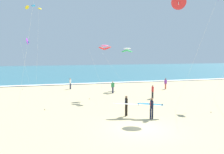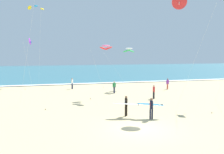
# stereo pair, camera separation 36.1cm
# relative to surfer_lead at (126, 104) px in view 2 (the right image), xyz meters

# --- Properties ---
(ground_plane) EXTENTS (160.00, 160.00, 0.00)m
(ground_plane) POSITION_rel_surfer_lead_xyz_m (0.03, -3.06, -1.04)
(ground_plane) COLOR tan
(ocean_water) EXTENTS (160.00, 60.00, 0.08)m
(ocean_water) POSITION_rel_surfer_lead_xyz_m (0.03, 50.34, -1.00)
(ocean_water) COLOR #336B7A
(ocean_water) RESTS_ON ground
(shoreline_foam) EXTENTS (160.00, 1.21, 0.01)m
(shoreline_foam) POSITION_rel_surfer_lead_xyz_m (0.03, 20.64, -0.96)
(shoreline_foam) COLOR white
(shoreline_foam) RESTS_ON ocean_water
(surfer_lead) EXTENTS (2.34, 1.10, 1.71)m
(surfer_lead) POSITION_rel_surfer_lead_xyz_m (0.00, 0.00, 0.00)
(surfer_lead) COLOR black
(surfer_lead) RESTS_ON ground
(surfer_trailing) EXTENTS (2.27, 1.12, 1.71)m
(surfer_trailing) POSITION_rel_surfer_lead_xyz_m (1.73, -1.00, 0.00)
(surfer_trailing) COLOR black
(surfer_trailing) RESTS_ON ground
(kite_delta_violet_mid) EXTENTS (0.84, 4.27, 7.61)m
(kite_delta_violet_mid) POSITION_rel_surfer_lead_xyz_m (-9.41, 20.56, 5.99)
(kite_delta_violet_mid) COLOR purple
(kite_delta_violet_mid) RESTS_ON ground
(kite_arc_cobalt_far) EXTENTS (2.61, 4.00, 12.40)m
(kite_arc_cobalt_far) POSITION_rel_surfer_lead_xyz_m (-8.28, 19.32, 11.00)
(kite_arc_cobalt_far) COLOR yellow
(kite_arc_cobalt_far) RESTS_ON ground
(kite_arc_rose_low) EXTENTS (2.53, 2.18, 6.15)m
(kite_arc_rose_low) POSITION_rel_surfer_lead_xyz_m (0.05, 8.02, 4.80)
(kite_arc_rose_low) COLOR red
(kite_arc_rose_low) RESTS_ON ground
(kite_delta_scarlet_distant) EXTENTS (2.99, 2.45, 10.35)m
(kite_delta_scarlet_distant) POSITION_rel_surfer_lead_xyz_m (5.20, 1.09, 8.61)
(kite_delta_scarlet_distant) COLOR red
(kite_delta_scarlet_distant) RESTS_ON ground
(kite_arc_ivory_close) EXTENTS (4.39, 3.84, 5.97)m
(kite_arc_ivory_close) POSITION_rel_surfer_lead_xyz_m (4.63, 13.58, 4.59)
(kite_arc_ivory_close) COLOR green
(kite_arc_ivory_close) RESTS_ON ground
(bystander_purple_top) EXTENTS (0.48, 0.27, 1.59)m
(bystander_purple_top) POSITION_rel_surfer_lead_xyz_m (10.03, 12.02, -0.23)
(bystander_purple_top) COLOR #D8593F
(bystander_purple_top) RESTS_ON ground
(bystander_green_top) EXTENTS (0.47, 0.28, 1.59)m
(bystander_green_top) POSITION_rel_surfer_lead_xyz_m (1.77, 10.83, -0.23)
(bystander_green_top) COLOR #2D334C
(bystander_green_top) RESTS_ON ground
(bystander_red_top) EXTENTS (0.23, 0.49, 1.59)m
(bystander_red_top) POSITION_rel_surfer_lead_xyz_m (5.27, 6.26, -0.23)
(bystander_red_top) COLOR black
(bystander_red_top) RESTS_ON ground
(bystander_white_top) EXTENTS (0.29, 0.47, 1.59)m
(bystander_white_top) POSITION_rel_surfer_lead_xyz_m (-3.32, 15.65, -0.23)
(bystander_white_top) COLOR #2D334C
(bystander_white_top) RESTS_ON ground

